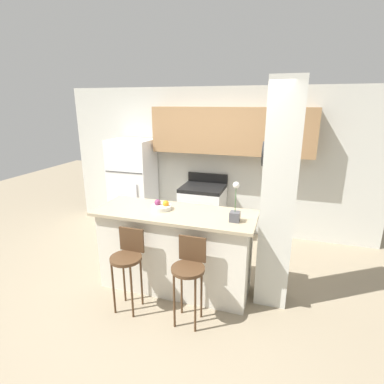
% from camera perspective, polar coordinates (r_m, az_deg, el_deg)
% --- Properties ---
extents(ground_plane, '(14.00, 14.00, 0.00)m').
position_cam_1_polar(ground_plane, '(4.09, -3.06, -17.41)').
color(ground_plane, gray).
extents(wall_back, '(5.60, 0.38, 2.55)m').
position_cam_1_polar(wall_back, '(5.23, 5.49, 8.17)').
color(wall_back, silver).
rests_on(wall_back, ground_plane).
extents(pillar_right, '(0.38, 0.32, 2.55)m').
position_cam_1_polar(pillar_right, '(3.42, 16.10, -1.21)').
color(pillar_right, silver).
rests_on(pillar_right, ground_plane).
extents(counter_bar, '(1.95, 0.73, 1.03)m').
position_cam_1_polar(counter_bar, '(3.82, -3.18, -10.95)').
color(counter_bar, silver).
rests_on(counter_bar, ground_plane).
extents(refrigerator, '(0.76, 0.63, 1.66)m').
position_cam_1_polar(refrigerator, '(5.66, -11.17, 1.42)').
color(refrigerator, white).
rests_on(refrigerator, ground_plane).
extents(stove_range, '(0.72, 0.66, 1.07)m').
position_cam_1_polar(stove_range, '(5.27, 2.06, -3.60)').
color(stove_range, white).
rests_on(stove_range, ground_plane).
extents(bar_stool_left, '(0.35, 0.35, 0.95)m').
position_cam_1_polar(bar_stool_left, '(3.48, -12.14, -12.28)').
color(bar_stool_left, '#4C331E').
rests_on(bar_stool_left, ground_plane).
extents(bar_stool_right, '(0.35, 0.35, 0.95)m').
position_cam_1_polar(bar_stool_right, '(3.22, -0.54, -14.45)').
color(bar_stool_right, '#4C331E').
rests_on(bar_stool_right, ground_plane).
extents(orchid_vase, '(0.11, 0.11, 0.45)m').
position_cam_1_polar(orchid_vase, '(3.31, 8.21, -3.45)').
color(orchid_vase, '#4C4C51').
rests_on(orchid_vase, counter_bar).
extents(fruit_bowl, '(0.25, 0.25, 0.12)m').
position_cam_1_polar(fruit_bowl, '(3.70, -5.85, -2.72)').
color(fruit_bowl, silver).
rests_on(fruit_bowl, counter_bar).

